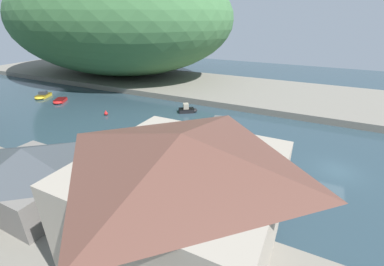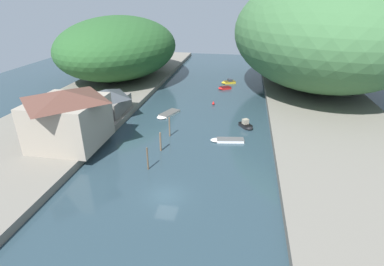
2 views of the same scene
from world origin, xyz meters
name	(u,v)px [view 2 (image 2 of 2)]	position (x,y,z in m)	size (l,w,h in m)	color
water_surface	(202,109)	(0.00, 30.00, 0.00)	(130.00, 130.00, 0.00)	#283D47
left_bank	(94,100)	(-24.18, 30.00, 0.53)	(22.00, 120.00, 1.06)	slate
right_bank	(326,114)	(24.18, 30.00, 0.53)	(22.00, 120.00, 1.06)	slate
hillside_left	(119,47)	(-25.28, 49.04, 8.97)	(29.28, 41.00, 15.81)	#285628
hillside_right	(323,32)	(25.28, 49.36, 13.78)	(40.80, 57.12, 25.44)	#3D6B3D
waterfront_building	(68,117)	(-16.83, 8.88, 5.31)	(10.28, 10.46, 8.29)	gray
boathouse_shed	(107,100)	(-17.20, 22.27, 3.40)	(7.18, 9.00, 4.50)	slate
boat_near_quay	(246,125)	(9.05, 21.80, 0.46)	(2.89, 3.32, 1.51)	black
boat_moored_right	(224,88)	(3.22, 45.43, 0.28)	(3.57, 3.05, 0.57)	red
boat_far_upstream	(228,82)	(3.88, 51.08, 0.37)	(4.11, 3.22, 1.19)	gold
boat_white_cruiser	(167,114)	(-6.28, 25.22, 0.21)	(4.06, 6.15, 0.43)	silver
boat_navy_launch	(226,140)	(5.95, 15.67, 0.23)	(5.53, 2.30, 0.46)	white
mooring_post_nearest	(148,158)	(-3.81, 5.28, 1.67)	(0.21, 0.21, 3.33)	brown
mooring_post_second	(160,142)	(-3.56, 10.72, 1.55)	(0.28, 0.28, 3.09)	brown
mooring_post_middle	(170,127)	(-3.49, 16.06, 1.72)	(0.24, 0.24, 3.43)	brown
channel_buoy_near	(213,103)	(1.92, 32.96, 0.33)	(0.57, 0.57, 0.86)	red
person_on_quay	(111,120)	(-13.85, 16.23, 2.04)	(0.34, 0.43, 1.69)	#282D3D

